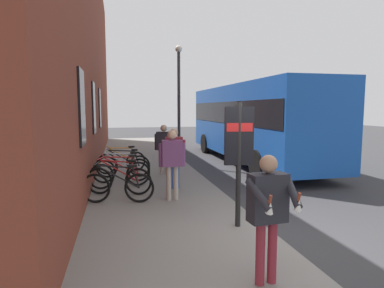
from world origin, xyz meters
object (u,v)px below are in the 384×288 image
Objects in this scene: bicycle_far_end at (123,165)px; bicycle_beside_lamp at (122,162)px; bicycle_mid_rack at (118,187)px; street_lamp at (179,94)px; bicycle_end_of_row at (122,170)px; transit_info_sign at (239,144)px; pedestrian_near_bus at (164,144)px; bicycle_by_door at (121,174)px; pedestrian_by_facade at (172,158)px; tourist_with_hotdogs at (268,206)px; bicycle_nearest_sign at (119,180)px; city_bus at (252,119)px; pedestrian_crossing_street at (174,152)px.

bicycle_far_end and bicycle_beside_lamp have the same top height.
bicycle_beside_lamp is (3.76, -0.14, -0.00)m from bicycle_mid_rack.
bicycle_end_of_row is at bearing 142.81° from street_lamp.
transit_info_sign is (-5.87, -2.12, 1.21)m from bicycle_beside_lamp.
bicycle_beside_lamp is at bearing 68.87° from pedestrian_near_bus.
bicycle_by_door is at bearing 147.61° from street_lamp.
pedestrian_by_facade is 1.03× the size of tourist_with_hotdogs.
bicycle_end_of_row is 1.03× the size of bicycle_beside_lamp.
pedestrian_near_bus is 1.01× the size of tourist_with_hotdogs.
bicycle_mid_rack is at bearing 176.83° from bicycle_end_of_row.
bicycle_nearest_sign is at bearing 176.03° from bicycle_far_end.
street_lamp is (2.14, -0.93, 1.82)m from pedestrian_near_bus.
pedestrian_by_facade is (-3.82, -1.18, 0.67)m from bicycle_beside_lamp.
bicycle_beside_lamp is 0.16× the size of city_bus.
pedestrian_by_facade is 1.21m from pedestrian_crossing_street.
bicycle_by_door is at bearing 178.41° from bicycle_beside_lamp.
bicycle_mid_rack is 3.63m from pedestrian_near_bus.
bicycle_by_door is 0.37× the size of street_lamp.
bicycle_end_of_row is (1.47, -0.09, 0.00)m from bicycle_nearest_sign.
bicycle_end_of_row is 1.05× the size of tourist_with_hotdogs.
bicycle_end_of_row is 0.17× the size of city_bus.
street_lamp is at bearing -23.39° from pedestrian_near_bus.
bicycle_end_of_row is 4.63m from street_lamp.
bicycle_end_of_row and bicycle_far_end have the same top height.
bicycle_far_end is at bearing 99.68° from pedestrian_near_bus.
transit_info_sign is 1.42× the size of tourist_with_hotdogs.
bicycle_nearest_sign is 0.97× the size of bicycle_far_end.
bicycle_beside_lamp is at bearing 3.23° from bicycle_far_end.
tourist_with_hotdogs is at bearing -162.56° from bicycle_by_door.
pedestrian_by_facade reaches higher than bicycle_end_of_row.
bicycle_by_door is (1.55, -0.08, -0.00)m from bicycle_mid_rack.
transit_info_sign is 2.33m from pedestrian_by_facade.
bicycle_nearest_sign and bicycle_beside_lamp have the same top height.
pedestrian_crossing_street is (-1.11, -1.44, 0.65)m from bicycle_end_of_row.
transit_info_sign is 0.23× the size of city_bus.
tourist_with_hotdogs is at bearing 158.19° from city_bus.
bicycle_far_end is 0.79m from bicycle_beside_lamp.
bicycle_nearest_sign is 5.32m from tourist_with_hotdogs.
bicycle_mid_rack is 1.48m from pedestrian_by_facade.
tourist_with_hotdogs is (-5.30, -0.31, 0.00)m from pedestrian_crossing_street.
pedestrian_crossing_street is (1.18, -0.25, -0.02)m from pedestrian_by_facade.
bicycle_end_of_row is 1.00× the size of bicycle_far_end.
bicycle_mid_rack is 1.01× the size of pedestrian_by_facade.
bicycle_beside_lamp is at bearing 12.35° from tourist_with_hotdogs.
city_bus reaches higher than tourist_with_hotdogs.
bicycle_by_door is 1.03× the size of pedestrian_crossing_street.
bicycle_mid_rack and bicycle_far_end have the same top height.
city_bus is at bearing -60.55° from pedestrian_near_bus.
bicycle_mid_rack is 0.17× the size of city_bus.
city_bus is at bearing -54.69° from bicycle_by_door.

